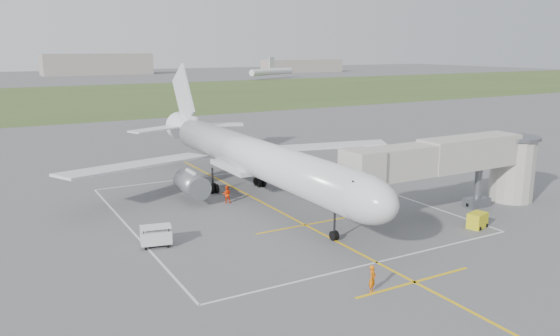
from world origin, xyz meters
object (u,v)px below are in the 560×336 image
gpu_unit (477,220)px  ramp_worker_wing (227,194)px  baggage_cart (156,236)px  ramp_worker_nose (372,278)px  airliner (251,157)px  jet_bridge (464,163)px

gpu_unit → ramp_worker_wing: ramp_worker_wing is taller
baggage_cart → ramp_worker_nose: 17.94m
airliner → jet_bridge: bearing=-42.2°
jet_bridge → ramp_worker_wing: size_ratio=12.89×
airliner → ramp_worker_nose: size_ratio=25.56×
ramp_worker_nose → gpu_unit: bearing=-12.9°
ramp_worker_wing → ramp_worker_nose: bearing=111.6°
airliner → baggage_cart: bearing=-144.5°
ramp_worker_nose → ramp_worker_wing: ramp_worker_nose is taller
ramp_worker_wing → jet_bridge: bearing=166.6°
baggage_cart → ramp_worker_wing: ramp_worker_wing is taller
gpu_unit → airliner: bearing=108.8°
baggage_cart → ramp_worker_nose: size_ratio=1.46×
gpu_unit → baggage_cart: 27.71m
jet_bridge → gpu_unit: jet_bridge is taller
airliner → ramp_worker_nose: (-3.44, -24.48, -3.48)m
ramp_worker_wing → gpu_unit: bearing=153.6°
airliner → ramp_worker_nose: 24.96m
jet_bridge → baggage_cart: bearing=170.6°
ramp_worker_nose → ramp_worker_wing: bearing=57.4°
ramp_worker_nose → ramp_worker_wing: size_ratio=1.01×
ramp_worker_wing → airliner: bearing=-145.2°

